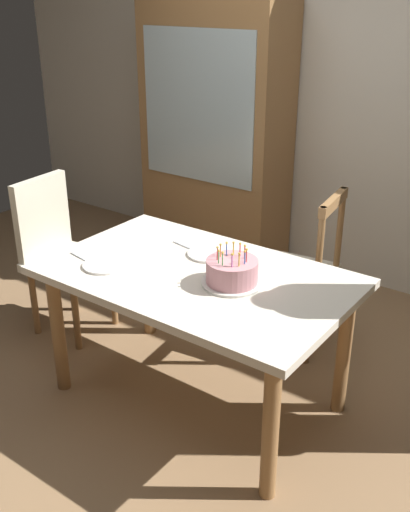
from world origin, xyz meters
name	(u,v)px	position (x,y,z in m)	size (l,w,h in m)	color
ground	(197,397)	(0.00, 0.00, 0.00)	(6.40, 6.40, 0.00)	#93704C
back_wall	(363,97)	(0.00, 1.85, 1.30)	(6.40, 0.10, 2.60)	silver
dining_table	(197,290)	(0.00, 0.00, 0.63)	(1.47, 0.90, 0.73)	silver
birthday_cake	(232,273)	(0.20, 0.00, 0.79)	(0.28, 0.28, 0.19)	silver
plate_near_celebrant	(105,265)	(-0.40, -0.20, 0.73)	(0.22, 0.22, 0.01)	white
plate_far_side	(209,254)	(-0.07, 0.20, 0.73)	(0.22, 0.22, 0.01)	white
fork_near_celebrant	(82,258)	(-0.56, -0.21, 0.73)	(0.18, 0.02, 0.01)	silver
fork_far_side	(185,246)	(-0.23, 0.21, 0.73)	(0.18, 0.02, 0.01)	silver
chair_spindle_back	(298,274)	(0.15, 0.78, 0.46)	(0.50, 0.50, 0.95)	beige
chair_upholstered	(59,247)	(-1.12, 0.10, 0.53)	(0.48, 0.47, 0.95)	beige
china_cabinet	(215,137)	(-1.00, 1.56, 0.95)	(1.10, 0.45, 1.90)	#9E7042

